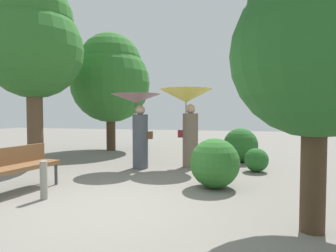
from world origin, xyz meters
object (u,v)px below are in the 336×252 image
tree_near_left (33,40)px  path_marker_post (44,180)px  tree_mid_left (110,77)px  park_bench (18,164)px  person_left (138,115)px  tree_near_right (316,38)px  person_right (187,108)px

tree_near_left → path_marker_post: bearing=-48.8°
tree_mid_left → path_marker_post: 6.90m
park_bench → tree_mid_left: 6.43m
person_left → park_bench: (-1.33, -2.71, -0.91)m
tree_near_right → path_marker_post: 4.56m
person_right → park_bench: bearing=140.1°
person_right → park_bench: (-2.57, -3.20, -1.10)m
tree_near_right → park_bench: bearing=173.1°
tree_near_left → path_marker_post: 5.11m
person_left → park_bench: size_ratio=1.26×
tree_mid_left → path_marker_post: bearing=-74.3°
person_left → park_bench: bearing=152.7°
tree_mid_left → path_marker_post: (1.74, -6.18, -2.54)m
person_left → tree_mid_left: tree_mid_left is taller
park_bench → tree_near_left: 4.47m
person_left → tree_mid_left: (-2.31, 3.19, 1.45)m
park_bench → path_marker_post: bearing=-102.0°
person_left → tree_near_left: size_ratio=0.37×
tree_mid_left → path_marker_post: tree_mid_left is taller
park_bench → tree_mid_left: bearing=17.2°
person_left → park_bench: person_left is taller
person_right → park_bench: person_right is taller
park_bench → tree_near_left: (-1.84, 2.70, 3.05)m
tree_mid_left → tree_near_left: bearing=-105.1°
person_right → tree_near_left: size_ratio=0.40×
tree_near_left → tree_near_right: size_ratio=1.48×
person_right → tree_mid_left: 4.64m
tree_near_right → tree_mid_left: size_ratio=0.78×
tree_near_right → path_marker_post: tree_near_right is taller
person_right → tree_near_left: (-4.41, -0.49, 1.95)m
person_left → tree_near_right: 4.90m
person_left → tree_mid_left: size_ratio=0.43×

